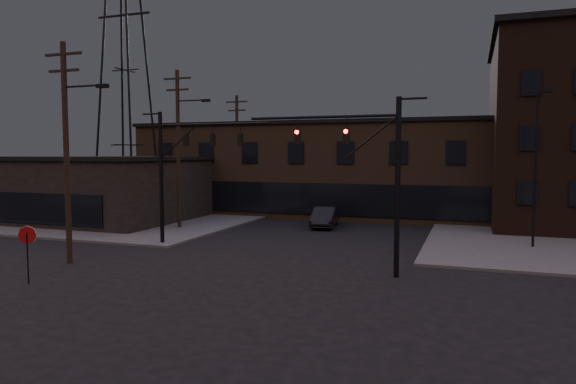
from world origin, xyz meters
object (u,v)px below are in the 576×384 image
(traffic_signal_far, at_px, (180,162))
(car_crossing, at_px, (325,217))
(traffic_signal_near, at_px, (372,167))
(stop_sign, at_px, (27,241))

(traffic_signal_far, distance_m, car_crossing, 12.86)
(traffic_signal_far, xyz_separation_m, car_crossing, (5.97, 10.57, -4.26))
(traffic_signal_near, distance_m, car_crossing, 15.89)
(traffic_signal_far, relative_size, car_crossing, 1.75)
(stop_sign, distance_m, car_crossing, 21.82)
(traffic_signal_far, xyz_separation_m, stop_sign, (-1.28, -9.99, -3.17))
(traffic_signal_near, bearing_deg, car_crossing, 113.47)
(car_crossing, bearing_deg, stop_sign, -116.47)
(stop_sign, bearing_deg, traffic_signal_near, 25.90)
(stop_sign, bearing_deg, car_crossing, 70.57)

